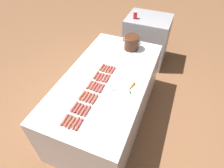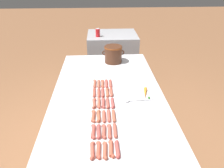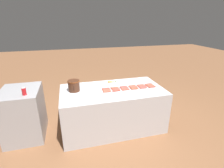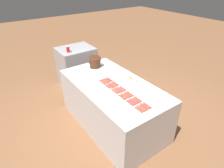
# 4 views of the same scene
# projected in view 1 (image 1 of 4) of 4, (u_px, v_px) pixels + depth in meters

# --- Properties ---
(ground_plane) EXTENTS (20.00, 20.00, 0.00)m
(ground_plane) POSITION_uv_depth(u_px,v_px,m) (108.00, 116.00, 2.94)
(ground_plane) COLOR brown
(griddle_counter) EXTENTS (1.03, 1.95, 0.83)m
(griddle_counter) POSITION_uv_depth(u_px,v_px,m) (107.00, 98.00, 2.65)
(griddle_counter) COLOR #BCBCC1
(griddle_counter) RESTS_ON ground_plane
(back_cabinet) EXTENTS (0.79, 0.66, 0.93)m
(back_cabinet) POSITION_uv_depth(u_px,v_px,m) (146.00, 40.00, 3.67)
(back_cabinet) COLOR #A0A0A4
(back_cabinet) RESTS_ON ground_plane
(hot_dog_0) EXTENTS (0.03, 0.15, 0.03)m
(hot_dog_0) POSITION_uv_depth(u_px,v_px,m) (65.00, 120.00, 1.87)
(hot_dog_0) COLOR #AF4E3D
(hot_dog_0) RESTS_ON griddle_counter
(hot_dog_1) EXTENTS (0.03, 0.15, 0.03)m
(hot_dog_1) POSITION_uv_depth(u_px,v_px,m) (74.00, 106.00, 1.99)
(hot_dog_1) COLOR #B14A3F
(hot_dog_1) RESTS_ON griddle_counter
(hot_dog_2) EXTENTS (0.04, 0.15, 0.03)m
(hot_dog_2) POSITION_uv_depth(u_px,v_px,m) (82.00, 95.00, 2.11)
(hot_dog_2) COLOR #AE4F38
(hot_dog_2) RESTS_ON griddle_counter
(hot_dog_3) EXTENTS (0.04, 0.15, 0.03)m
(hot_dog_3) POSITION_uv_depth(u_px,v_px,m) (89.00, 85.00, 2.23)
(hot_dog_3) COLOR #AD4E3D
(hot_dog_3) RESTS_ON griddle_counter
(hot_dog_4) EXTENTS (0.03, 0.15, 0.03)m
(hot_dog_4) POSITION_uv_depth(u_px,v_px,m) (96.00, 75.00, 2.36)
(hot_dog_4) COLOR #AD4838
(hot_dog_4) RESTS_ON griddle_counter
(hot_dog_5) EXTENTS (0.03, 0.15, 0.03)m
(hot_dog_5) POSITION_uv_depth(u_px,v_px,m) (102.00, 67.00, 2.47)
(hot_dog_5) COLOR #AC503C
(hot_dog_5) RESTS_ON griddle_counter
(hot_dog_6) EXTENTS (0.03, 0.15, 0.03)m
(hot_dog_6) POSITION_uv_depth(u_px,v_px,m) (68.00, 121.00, 1.86)
(hot_dog_6) COLOR #B94E3B
(hot_dog_6) RESTS_ON griddle_counter
(hot_dog_7) EXTENTS (0.03, 0.15, 0.03)m
(hot_dog_7) POSITION_uv_depth(u_px,v_px,m) (77.00, 108.00, 1.98)
(hot_dog_7) COLOR #AB4641
(hot_dog_7) RESTS_ON griddle_counter
(hot_dog_8) EXTENTS (0.03, 0.15, 0.03)m
(hot_dog_8) POSITION_uv_depth(u_px,v_px,m) (85.00, 96.00, 2.10)
(hot_dog_8) COLOR #AB5339
(hot_dog_8) RESTS_ON griddle_counter
(hot_dog_9) EXTENTS (0.03, 0.15, 0.03)m
(hot_dog_9) POSITION_uv_depth(u_px,v_px,m) (93.00, 85.00, 2.23)
(hot_dog_9) COLOR #B4523E
(hot_dog_9) RESTS_ON griddle_counter
(hot_dog_10) EXTENTS (0.03, 0.15, 0.03)m
(hot_dog_10) POSITION_uv_depth(u_px,v_px,m) (99.00, 76.00, 2.34)
(hot_dog_10) COLOR #B4493A
(hot_dog_10) RESTS_ON griddle_counter
(hot_dog_11) EXTENTS (0.03, 0.15, 0.03)m
(hot_dog_11) POSITION_uv_depth(u_px,v_px,m) (104.00, 68.00, 2.46)
(hot_dog_11) COLOR #AC523E
(hot_dog_11) RESTS_ON griddle_counter
(hot_dog_12) EXTENTS (0.03, 0.15, 0.03)m
(hot_dog_12) POSITION_uv_depth(u_px,v_px,m) (72.00, 122.00, 1.85)
(hot_dog_12) COLOR #AC533E
(hot_dog_12) RESTS_ON griddle_counter
(hot_dog_13) EXTENTS (0.03, 0.15, 0.03)m
(hot_dog_13) POSITION_uv_depth(u_px,v_px,m) (80.00, 109.00, 1.97)
(hot_dog_13) COLOR #AB4E40
(hot_dog_13) RESTS_ON griddle_counter
(hot_dog_14) EXTENTS (0.03, 0.15, 0.03)m
(hot_dog_14) POSITION_uv_depth(u_px,v_px,m) (88.00, 97.00, 2.09)
(hot_dog_14) COLOR #B7503E
(hot_dog_14) RESTS_ON griddle_counter
(hot_dog_15) EXTENTS (0.03, 0.15, 0.03)m
(hot_dog_15) POSITION_uv_depth(u_px,v_px,m) (95.00, 86.00, 2.21)
(hot_dog_15) COLOR #AB4940
(hot_dog_15) RESTS_ON griddle_counter
(hot_dog_16) EXTENTS (0.03, 0.15, 0.03)m
(hot_dog_16) POSITION_uv_depth(u_px,v_px,m) (101.00, 77.00, 2.33)
(hot_dog_16) COLOR #B2463D
(hot_dog_16) RESTS_ON griddle_counter
(hot_dog_17) EXTENTS (0.03, 0.15, 0.03)m
(hot_dog_17) POSITION_uv_depth(u_px,v_px,m) (107.00, 69.00, 2.45)
(hot_dog_17) COLOR #B9533D
(hot_dog_17) RESTS_ON griddle_counter
(hot_dog_18) EXTENTS (0.03, 0.15, 0.03)m
(hot_dog_18) POSITION_uv_depth(u_px,v_px,m) (76.00, 123.00, 1.85)
(hot_dog_18) COLOR #B3503A
(hot_dog_18) RESTS_ON griddle_counter
(hot_dog_19) EXTENTS (0.03, 0.15, 0.03)m
(hot_dog_19) POSITION_uv_depth(u_px,v_px,m) (84.00, 110.00, 1.96)
(hot_dog_19) COLOR #AF4F41
(hot_dog_19) RESTS_ON griddle_counter
(hot_dog_20) EXTENTS (0.03, 0.15, 0.03)m
(hot_dog_20) POSITION_uv_depth(u_px,v_px,m) (92.00, 98.00, 2.08)
(hot_dog_20) COLOR #AD4E41
(hot_dog_20) RESTS_ON griddle_counter
(hot_dog_21) EXTENTS (0.03, 0.15, 0.03)m
(hot_dog_21) POSITION_uv_depth(u_px,v_px,m) (98.00, 87.00, 2.20)
(hot_dog_21) COLOR #AB4E42
(hot_dog_21) RESTS_ON griddle_counter
(hot_dog_22) EXTENTS (0.03, 0.15, 0.03)m
(hot_dog_22) POSITION_uv_depth(u_px,v_px,m) (105.00, 78.00, 2.32)
(hot_dog_22) COLOR #AD543C
(hot_dog_22) RESTS_ON griddle_counter
(hot_dog_23) EXTENTS (0.03, 0.15, 0.03)m
(hot_dog_23) POSITION_uv_depth(u_px,v_px,m) (110.00, 69.00, 2.44)
(hot_dog_23) COLOR #B4463D
(hot_dog_23) RESTS_ON griddle_counter
(hot_dog_24) EXTENTS (0.03, 0.15, 0.03)m
(hot_dog_24) POSITION_uv_depth(u_px,v_px,m) (79.00, 124.00, 1.83)
(hot_dog_24) COLOR #B74640
(hot_dog_24) RESTS_ON griddle_counter
(hot_dog_25) EXTENTS (0.03, 0.15, 0.03)m
(hot_dog_25) POSITION_uv_depth(u_px,v_px,m) (87.00, 111.00, 1.95)
(hot_dog_25) COLOR #AD4D3D
(hot_dog_25) RESTS_ON griddle_counter
(hot_dog_26) EXTENTS (0.03, 0.15, 0.03)m
(hot_dog_26) POSITION_uv_depth(u_px,v_px,m) (95.00, 99.00, 2.07)
(hot_dog_26) COLOR #B2533C
(hot_dog_26) RESTS_ON griddle_counter
(hot_dog_27) EXTENTS (0.03, 0.15, 0.03)m
(hot_dog_27) POSITION_uv_depth(u_px,v_px,m) (101.00, 88.00, 2.19)
(hot_dog_27) COLOR #AF4641
(hot_dog_27) RESTS_ON griddle_counter
(hot_dog_28) EXTENTS (0.03, 0.15, 0.03)m
(hot_dog_28) POSITION_uv_depth(u_px,v_px,m) (107.00, 78.00, 2.31)
(hot_dog_28) COLOR #AF4D3B
(hot_dog_28) RESTS_ON griddle_counter
(hot_dog_29) EXTENTS (0.03, 0.15, 0.03)m
(hot_dog_29) POSITION_uv_depth(u_px,v_px,m) (113.00, 70.00, 2.43)
(hot_dog_29) COLOR #B8483D
(hot_dog_29) RESTS_ON griddle_counter
(bean_pot) EXTENTS (0.27, 0.22, 0.21)m
(bean_pot) POSITION_uv_depth(u_px,v_px,m) (132.00, 42.00, 2.73)
(bean_pot) COLOR #472616
(bean_pot) RESTS_ON griddle_counter
(serving_spoon) EXTENTS (0.27, 0.07, 0.02)m
(serving_spoon) POSITION_uv_depth(u_px,v_px,m) (117.00, 90.00, 2.18)
(serving_spoon) COLOR #B7B7BC
(serving_spoon) RESTS_ON griddle_counter
(carrot) EXTENTS (0.07, 0.18, 0.03)m
(carrot) POSITION_uv_depth(u_px,v_px,m) (131.00, 87.00, 2.20)
(carrot) COLOR orange
(carrot) RESTS_ON griddle_counter
(soda_can) EXTENTS (0.07, 0.07, 0.12)m
(soda_can) POSITION_uv_depth(u_px,v_px,m) (135.00, 15.00, 3.28)
(soda_can) COLOR red
(soda_can) RESTS_ON back_cabinet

